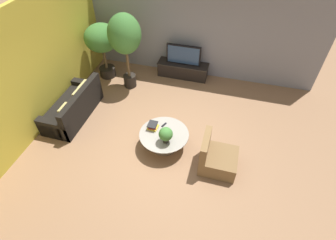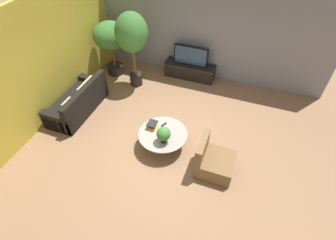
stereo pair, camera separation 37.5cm
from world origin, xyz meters
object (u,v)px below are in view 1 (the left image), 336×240
armchair_wicker (216,158)px  potted_plant_tabletop (166,134)px  media_console (183,69)px  television (184,55)px  coffee_table (164,137)px  couch_by_wall (74,107)px  potted_palm_corner (125,37)px  potted_palm_tall (102,41)px

armchair_wicker → potted_plant_tabletop: (-1.18, 0.05, 0.39)m
media_console → armchair_wicker: size_ratio=1.86×
television → coffee_table: (0.25, -3.03, -0.47)m
couch_by_wall → armchair_wicker: size_ratio=2.18×
coffee_table → media_console: bearing=94.7°
couch_by_wall → potted_palm_corner: size_ratio=0.83×
coffee_table → potted_plant_tabletop: bearing=-64.4°
armchair_wicker → potted_palm_corner: (-2.98, 2.35, 1.34)m
couch_by_wall → potted_plant_tabletop: (2.74, -0.63, 0.37)m
coffee_table → armchair_wicker: 1.31m
media_console → television: bearing=-90.0°
potted_palm_corner → potted_plant_tabletop: bearing=-51.9°
potted_palm_tall → armchair_wicker: bearing=-34.5°
media_console → couch_by_wall: size_ratio=0.85×
coffee_table → potted_palm_tall: 3.65m
couch_by_wall → potted_plant_tabletop: couch_by_wall is taller
potted_palm_tall → potted_plant_tabletop: bearing=-44.1°
coffee_table → potted_palm_corner: potted_palm_corner is taller
media_console → potted_plant_tabletop: bearing=-83.8°
armchair_wicker → potted_plant_tabletop: armchair_wicker is taller
media_console → television: (0.00, -0.00, 0.53)m
armchair_wicker → potted_palm_corner: size_ratio=0.38×
couch_by_wall → potted_palm_tall: size_ratio=1.09×
media_console → potted_plant_tabletop: potted_plant_tabletop is taller
media_console → television: television is taller
media_console → potted_palm_tall: size_ratio=0.93×
couch_by_wall → television: bearing=137.8°
couch_by_wall → potted_palm_corner: 2.33m
armchair_wicker → potted_palm_tall: 4.80m
television → media_console: bearing=90.0°
potted_palm_tall → couch_by_wall: bearing=-91.0°
potted_palm_corner → potted_plant_tabletop: 3.07m
coffee_table → potted_palm_corner: size_ratio=0.52×
coffee_table → potted_palm_tall: potted_palm_tall is taller
armchair_wicker → potted_palm_tall: size_ratio=0.50×
coffee_table → potted_palm_tall: size_ratio=0.68×
coffee_table → potted_plant_tabletop: (0.10, -0.22, 0.36)m
television → armchair_wicker: television is taller
potted_palm_corner → potted_plant_tabletop: (1.80, -2.30, -0.95)m
media_console → armchair_wicker: armchair_wicker is taller
potted_palm_tall → potted_palm_corner: bearing=-19.6°
potted_palm_corner → armchair_wicker: bearing=-38.2°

